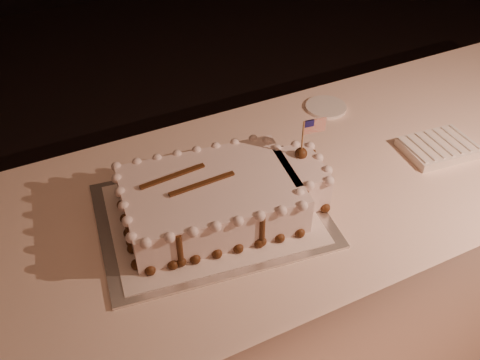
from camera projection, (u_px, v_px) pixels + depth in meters
name	position (u px, v px, depth m)	size (l,w,h in m)	color
banquet_table	(326.00, 256.00, 1.75)	(2.40, 0.80, 0.75)	#FFDCC5
cake_board	(212.00, 215.00, 1.35)	(0.56, 0.42, 0.01)	silver
doily	(212.00, 214.00, 1.35)	(0.50, 0.38, 0.00)	white
sheet_cake	(222.00, 196.00, 1.32)	(0.55, 0.36, 0.21)	white
napkin_stack	(438.00, 147.00, 1.55)	(0.21, 0.16, 0.03)	white
side_plate	(326.00, 107.00, 1.73)	(0.13, 0.13, 0.01)	white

